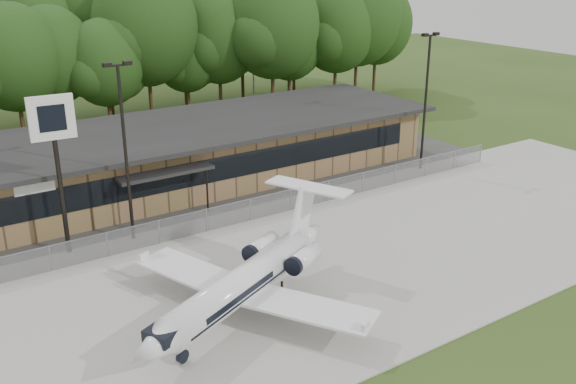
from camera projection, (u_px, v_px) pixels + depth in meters
ground at (392, 349)px, 26.91m from camera, size 160.00×160.00×0.00m
apron at (287, 274)px, 33.12m from camera, size 64.00×18.00×0.08m
parking_lot at (190, 205)px, 42.06m from camera, size 50.00×9.00×0.06m
terminal at (160, 157)px, 44.76m from camera, size 41.00×11.65×4.30m
fence at (222, 217)px, 38.30m from camera, size 46.00×0.04×1.52m
treeline at (74, 49)px, 56.93m from camera, size 72.00×12.00×15.00m
light_pole_mid at (124, 140)px, 35.03m from camera, size 1.55×0.30×10.23m
light_pole_right at (426, 92)px, 47.02m from camera, size 1.55×0.30×10.23m
business_jet at (247, 281)px, 28.95m from camera, size 13.50×12.03×4.67m
pole_sign at (54, 135)px, 33.11m from camera, size 2.32×0.41×8.82m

